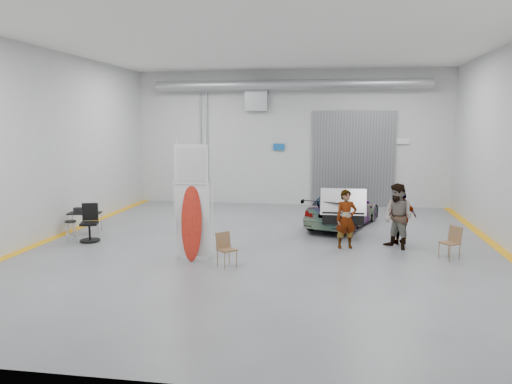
# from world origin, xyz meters

# --- Properties ---
(ground) EXTENTS (16.00, 16.00, 0.00)m
(ground) POSITION_xyz_m (0.00, 0.00, 0.00)
(ground) COLOR slate
(ground) RESTS_ON ground
(room_shell) EXTENTS (14.02, 16.18, 6.01)m
(room_shell) POSITION_xyz_m (0.24, 2.22, 4.08)
(room_shell) COLOR #B6B9BB
(room_shell) RESTS_ON ground
(sedan_car) EXTENTS (3.04, 4.59, 1.23)m
(sedan_car) POSITION_xyz_m (2.33, 3.48, 0.62)
(sedan_car) COLOR white
(sedan_car) RESTS_ON ground
(person_a) EXTENTS (0.73, 0.58, 1.74)m
(person_a) POSITION_xyz_m (2.39, 0.27, 0.87)
(person_a) COLOR olive
(person_a) RESTS_ON ground
(person_b) EXTENTS (1.18, 1.18, 1.93)m
(person_b) POSITION_xyz_m (3.88, 0.42, 0.97)
(person_b) COLOR teal
(person_b) RESTS_ON ground
(person_c) EXTENTS (1.03, 0.72, 1.64)m
(person_c) POSITION_xyz_m (4.07, 1.05, 0.82)
(person_c) COLOR #A46F36
(person_c) RESTS_ON ground
(surfboard_display) EXTENTS (0.94, 0.29, 3.31)m
(surfboard_display) POSITION_xyz_m (-1.71, -1.77, 1.34)
(surfboard_display) COLOR white
(surfboard_display) RESTS_ON ground
(folding_chair_near) EXTENTS (0.58, 0.65, 0.88)m
(folding_chair_near) POSITION_xyz_m (-0.65, -2.18, 0.27)
(folding_chair_near) COLOR brown
(folding_chair_near) RESTS_ON ground
(folding_chair_far) EXTENTS (0.58, 0.69, 0.90)m
(folding_chair_far) POSITION_xyz_m (5.13, -0.57, 0.28)
(folding_chair_far) COLOR brown
(folding_chair_far) RESTS_ON ground
(shop_stool) EXTENTS (0.36, 0.36, 0.70)m
(shop_stool) POSITION_xyz_m (-5.95, -0.44, 0.35)
(shop_stool) COLOR black
(shop_stool) RESTS_ON ground
(work_table) EXTENTS (1.15, 0.73, 0.87)m
(work_table) POSITION_xyz_m (-6.32, 1.03, 0.67)
(work_table) COLOR gray
(work_table) RESTS_ON ground
(office_chair) EXTENTS (0.64, 0.66, 1.16)m
(office_chair) POSITION_xyz_m (-5.46, -0.13, 0.51)
(office_chair) COLOR black
(office_chair) RESTS_ON ground
(trunk_lid) EXTENTS (1.44, 0.87, 0.04)m
(trunk_lid) POSITION_xyz_m (2.33, 1.60, 1.25)
(trunk_lid) COLOR silver
(trunk_lid) RESTS_ON sedan_car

